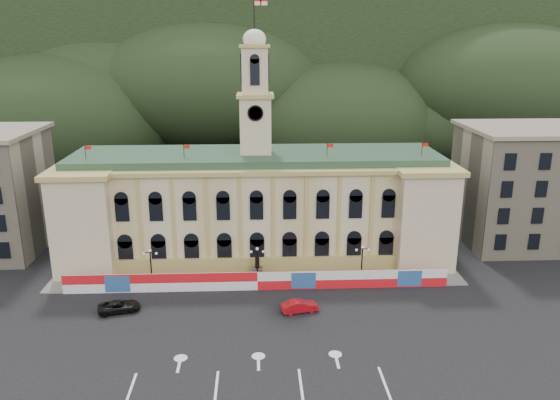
{
  "coord_description": "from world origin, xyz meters",
  "views": [
    {
      "loc": [
        0.03,
        -49.97,
        31.62
      ],
      "look_at": [
        3.06,
        18.0,
        11.32
      ],
      "focal_mm": 35.0,
      "sensor_mm": 36.0,
      "label": 1
    }
  ],
  "objects_px": {
    "red_sedan": "(300,306)",
    "statue": "(257,272)",
    "lamp_center": "(257,262)",
    "black_suv": "(119,306)"
  },
  "relations": [
    {
      "from": "lamp_center",
      "to": "statue",
      "type": "bearing_deg",
      "value": 90.0
    },
    {
      "from": "red_sedan",
      "to": "lamp_center",
      "type": "bearing_deg",
      "value": 18.56
    },
    {
      "from": "black_suv",
      "to": "lamp_center",
      "type": "bearing_deg",
      "value": -81.25
    },
    {
      "from": "red_sedan",
      "to": "statue",
      "type": "bearing_deg",
      "value": 15.68
    },
    {
      "from": "statue",
      "to": "red_sedan",
      "type": "distance_m",
      "value": 10.46
    },
    {
      "from": "lamp_center",
      "to": "black_suv",
      "type": "height_order",
      "value": "lamp_center"
    },
    {
      "from": "statue",
      "to": "lamp_center",
      "type": "xyz_separation_m",
      "value": [
        0.0,
        -1.0,
        1.89
      ]
    },
    {
      "from": "red_sedan",
      "to": "black_suv",
      "type": "bearing_deg",
      "value": 74.33
    },
    {
      "from": "statue",
      "to": "black_suv",
      "type": "relative_size",
      "value": 0.69
    },
    {
      "from": "lamp_center",
      "to": "red_sedan",
      "type": "xyz_separation_m",
      "value": [
        5.03,
        -8.16,
        -2.34
      ]
    }
  ]
}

